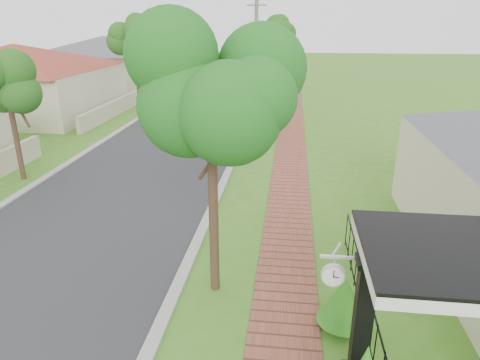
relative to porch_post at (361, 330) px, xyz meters
The scene contains 15 objects.
ground 4.79m from the porch_post, 167.60° to the left, with size 160.00×160.00×0.00m, color #41751C.
road 22.34m from the porch_post, 109.77° to the left, with size 7.00×120.00×0.02m, color #28282B.
kerb_right 21.39m from the porch_post, 100.52° to the left, with size 0.30×120.00×0.10m, color #9E9E99.
kerb_left 23.83m from the porch_post, 118.07° to the left, with size 0.30×120.00×0.10m, color #9E9E99.
sidewalk 21.07m from the porch_post, 93.54° to the left, with size 1.50×120.00×0.03m, color #98513D.
porch_post is the anchor object (origin of this frame).
picket_fence 1.21m from the porch_post, 70.71° to the left, with size 0.03×8.02×1.00m.
street_trees 29.02m from the porch_post, 104.93° to the left, with size 10.70×37.65×5.89m.
far_house_red 28.70m from the porch_post, 132.91° to the left, with size 15.56×15.56×4.60m.
far_house_grey 40.09m from the porch_post, 119.15° to the left, with size 15.56×15.56×4.60m.
parked_car_red 21.93m from the porch_post, 101.92° to the left, with size 1.92×4.78×1.63m, color maroon.
parked_car_white 32.02m from the porch_post, 97.45° to the left, with size 1.53×4.40×1.45m, color white.
near_tree 5.35m from the porch_post, 140.10° to the left, with size 2.34×2.34×5.99m.
utility_pole 21.47m from the porch_post, 99.86° to the left, with size 1.20×0.24×7.26m.
station_clock 1.04m from the porch_post, 140.91° to the left, with size 0.70×0.13×0.60m.
Camera 1 is at (3.21, -7.11, 6.09)m, focal length 32.00 mm.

